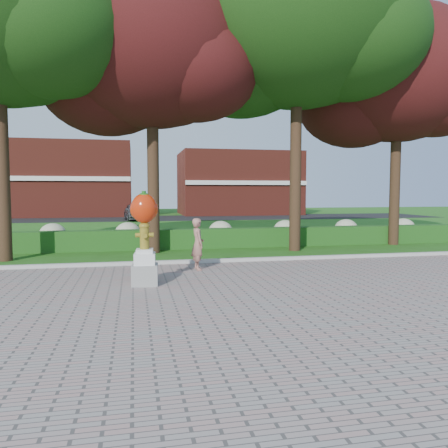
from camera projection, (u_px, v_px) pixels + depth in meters
The scene contains 14 objects.
ground at pixel (243, 282), 11.25m from camera, with size 100.00×100.00×0.00m, color #235615.
walkway at pixel (301, 329), 7.35m from camera, with size 40.00×14.00×0.04m, color gray.
curb at pixel (220, 261), 14.18m from camera, with size 40.00×0.18×0.15m, color #ADADA5.
lawn_hedge at pixel (202, 238), 18.06m from camera, with size 24.00×0.70×0.80m, color #144915.
hydrangea_row at pixel (211, 232), 19.14m from camera, with size 20.10×1.10×0.99m.
street at pixel (166, 218), 38.60m from camera, with size 50.00×8.00×0.02m, color black.
building_left at pixel (57, 180), 42.19m from camera, with size 14.00×8.00×7.00m, color maroon.
building_right at pixel (238, 184), 45.84m from camera, with size 12.00×8.00×6.40m, color maroon.
tree_mid_left at pixel (149, 58), 16.23m from camera, with size 8.25×7.04×10.69m.
tree_mid_right at pixel (293, 28), 16.77m from camera, with size 9.75×8.32×12.64m.
tree_far_right at pixel (395, 84), 18.86m from camera, with size 7.88×6.72×10.21m.
hydrant_sculpture at pixel (144, 235), 10.66m from camera, with size 0.67×0.67×2.30m.
woman at pixel (198, 244), 12.77m from camera, with size 0.55×0.36×1.52m, color #9E685A.
parked_car at pixel (135, 212), 35.61m from camera, with size 1.64×4.09×1.39m, color #47494F.
Camera 1 is at (-2.73, -10.79, 2.32)m, focal length 35.00 mm.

